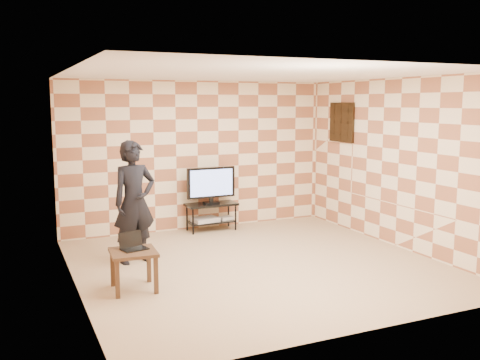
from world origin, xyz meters
The scene contains 14 objects.
floor centered at (0.00, 0.00, 0.00)m, with size 5.00×5.00×0.00m, color tan.
wall_back centered at (0.00, 2.50, 1.35)m, with size 5.00×0.02×2.70m, color beige.
wall_front centered at (0.00, -2.50, 1.35)m, with size 5.00×0.02×2.70m, color beige.
wall_left centered at (-2.50, 0.00, 1.35)m, with size 0.02×5.00×2.70m, color beige.
wall_right centered at (2.50, 0.00, 1.35)m, with size 0.02×5.00×2.70m, color beige.
ceiling centered at (0.00, 0.00, 2.70)m, with size 5.00×5.00×0.02m, color white.
wall_art centered at (2.47, 1.55, 1.95)m, with size 0.04×0.72×0.72m.
tv_stand centered at (0.15, 2.22, 0.36)m, with size 0.93×0.42×0.50m.
tv centered at (0.15, 2.21, 0.86)m, with size 0.91×0.18×0.66m.
dvd_player centered at (0.03, 2.21, 0.21)m, with size 0.46×0.33×0.08m, color #ABACAE.
game_console centered at (0.44, 2.23, 0.20)m, with size 0.24×0.18×0.06m, color silver.
side_table centered at (-1.85, -0.32, 0.41)m, with size 0.59×0.59×0.50m.
laptop centered at (-1.84, -0.23, 0.55)m, with size 0.36×0.31×0.21m.
person centered at (-1.56, 0.85, 0.89)m, with size 0.65×0.43×1.78m, color black.
Camera 1 is at (-3.25, -6.69, 2.31)m, focal length 40.00 mm.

